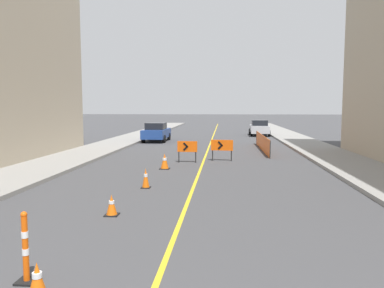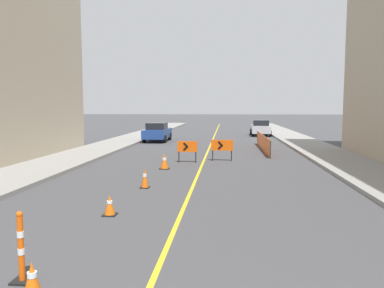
{
  "view_description": "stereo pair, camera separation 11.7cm",
  "coord_description": "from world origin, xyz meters",
  "px_view_note": "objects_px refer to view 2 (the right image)",
  "views": [
    {
      "loc": [
        1.1,
        0.45,
        2.91
      ],
      "look_at": [
        -0.56,
        19.65,
        1.0
      ],
      "focal_mm": 35.0,
      "sensor_mm": 36.0,
      "label": 1
    },
    {
      "loc": [
        1.21,
        0.46,
        2.91
      ],
      "look_at": [
        -0.56,
        19.65,
        1.0
      ],
      "focal_mm": 35.0,
      "sensor_mm": 36.0,
      "label": 2
    }
  ],
  "objects_px": {
    "traffic_cone_third": "(110,205)",
    "arrow_barricade_secondary": "(222,146)",
    "parked_car_curb_near": "(157,132)",
    "traffic_cone_fifth": "(164,161)",
    "traffic_cone_fourth": "(145,178)",
    "arrow_barricade_primary": "(187,147)",
    "parked_car_curb_mid": "(260,128)",
    "delineator_post_front": "(21,252)",
    "traffic_cone_second": "(32,280)"
  },
  "relations": [
    {
      "from": "arrow_barricade_secondary",
      "to": "parked_car_curb_near",
      "type": "height_order",
      "value": "parked_car_curb_near"
    },
    {
      "from": "parked_car_curb_near",
      "to": "arrow_barricade_secondary",
      "type": "bearing_deg",
      "value": -62.37
    },
    {
      "from": "traffic_cone_fourth",
      "to": "arrow_barricade_secondary",
      "type": "xyz_separation_m",
      "value": [
        2.69,
        7.04,
        0.46
      ]
    },
    {
      "from": "delineator_post_front",
      "to": "arrow_barricade_primary",
      "type": "xyz_separation_m",
      "value": [
        1.34,
        13.64,
        0.28
      ]
    },
    {
      "from": "traffic_cone_fourth",
      "to": "traffic_cone_third",
      "type": "bearing_deg",
      "value": -93.27
    },
    {
      "from": "parked_car_curb_mid",
      "to": "parked_car_curb_near",
      "type": "bearing_deg",
      "value": -140.3
    },
    {
      "from": "traffic_cone_fifth",
      "to": "delineator_post_front",
      "type": "xyz_separation_m",
      "value": [
        -0.48,
        -11.53,
        0.16
      ]
    },
    {
      "from": "arrow_barricade_secondary",
      "to": "parked_car_curb_near",
      "type": "xyz_separation_m",
      "value": [
        -5.61,
        11.14,
        -0.01
      ]
    },
    {
      "from": "arrow_barricade_primary",
      "to": "traffic_cone_second",
      "type": "bearing_deg",
      "value": -91.08
    },
    {
      "from": "traffic_cone_second",
      "to": "arrow_barricade_primary",
      "type": "bearing_deg",
      "value": 86.32
    },
    {
      "from": "arrow_barricade_primary",
      "to": "parked_car_curb_mid",
      "type": "height_order",
      "value": "parked_car_curb_mid"
    },
    {
      "from": "traffic_cone_third",
      "to": "delineator_post_front",
      "type": "relative_size",
      "value": 0.47
    },
    {
      "from": "traffic_cone_third",
      "to": "arrow_barricade_primary",
      "type": "bearing_deg",
      "value": 83.67
    },
    {
      "from": "traffic_cone_second",
      "to": "parked_car_curb_near",
      "type": "bearing_deg",
      "value": 96.36
    },
    {
      "from": "arrow_barricade_secondary",
      "to": "traffic_cone_fifth",
      "type": "bearing_deg",
      "value": -127.19
    },
    {
      "from": "traffic_cone_fourth",
      "to": "parked_car_curb_near",
      "type": "relative_size",
      "value": 0.17
    },
    {
      "from": "traffic_cone_fifth",
      "to": "arrow_barricade_secondary",
      "type": "relative_size",
      "value": 0.62
    },
    {
      "from": "delineator_post_front",
      "to": "arrow_barricade_primary",
      "type": "bearing_deg",
      "value": 84.4
    },
    {
      "from": "traffic_cone_second",
      "to": "arrow_barricade_primary",
      "type": "height_order",
      "value": "arrow_barricade_primary"
    },
    {
      "from": "traffic_cone_fourth",
      "to": "delineator_post_front",
      "type": "bearing_deg",
      "value": -93.53
    },
    {
      "from": "arrow_barricade_secondary",
      "to": "parked_car_curb_mid",
      "type": "bearing_deg",
      "value": 84.43
    },
    {
      "from": "arrow_barricade_primary",
      "to": "parked_car_curb_mid",
      "type": "relative_size",
      "value": 0.26
    },
    {
      "from": "traffic_cone_fifth",
      "to": "arrow_barricade_primary",
      "type": "bearing_deg",
      "value": 67.78
    },
    {
      "from": "delineator_post_front",
      "to": "traffic_cone_fourth",
      "type": "bearing_deg",
      "value": 86.47
    },
    {
      "from": "traffic_cone_fourth",
      "to": "traffic_cone_fifth",
      "type": "bearing_deg",
      "value": 89.72
    },
    {
      "from": "traffic_cone_second",
      "to": "arrow_barricade_secondary",
      "type": "height_order",
      "value": "arrow_barricade_secondary"
    },
    {
      "from": "traffic_cone_second",
      "to": "traffic_cone_fifth",
      "type": "relative_size",
      "value": 0.75
    },
    {
      "from": "parked_car_curb_near",
      "to": "parked_car_curb_mid",
      "type": "height_order",
      "value": "same"
    },
    {
      "from": "arrow_barricade_primary",
      "to": "parked_car_curb_near",
      "type": "height_order",
      "value": "parked_car_curb_near"
    },
    {
      "from": "delineator_post_front",
      "to": "parked_car_curb_near",
      "type": "bearing_deg",
      "value": 95.52
    },
    {
      "from": "traffic_cone_third",
      "to": "arrow_barricade_secondary",
      "type": "bearing_deg",
      "value": 74.62
    },
    {
      "from": "delineator_post_front",
      "to": "parked_car_curb_mid",
      "type": "bearing_deg",
      "value": 78.25
    },
    {
      "from": "arrow_barricade_primary",
      "to": "parked_car_curb_near",
      "type": "relative_size",
      "value": 0.26
    },
    {
      "from": "delineator_post_front",
      "to": "parked_car_curb_near",
      "type": "height_order",
      "value": "parked_car_curb_near"
    },
    {
      "from": "traffic_cone_fourth",
      "to": "traffic_cone_fifth",
      "type": "distance_m",
      "value": 4.16
    },
    {
      "from": "traffic_cone_fourth",
      "to": "arrow_barricade_secondary",
      "type": "distance_m",
      "value": 7.55
    },
    {
      "from": "traffic_cone_fifth",
      "to": "parked_car_curb_mid",
      "type": "xyz_separation_m",
      "value": [
        6.35,
        21.3,
        0.43
      ]
    },
    {
      "from": "traffic_cone_fifth",
      "to": "traffic_cone_fourth",
      "type": "bearing_deg",
      "value": -90.28
    },
    {
      "from": "delineator_post_front",
      "to": "arrow_barricade_secondary",
      "type": "xyz_separation_m",
      "value": [
        3.15,
        14.41,
        0.29
      ]
    },
    {
      "from": "traffic_cone_fourth",
      "to": "arrow_barricade_primary",
      "type": "relative_size",
      "value": 0.64
    },
    {
      "from": "traffic_cone_fourth",
      "to": "parked_car_curb_near",
      "type": "distance_m",
      "value": 18.41
    },
    {
      "from": "delineator_post_front",
      "to": "parked_car_curb_mid",
      "type": "relative_size",
      "value": 0.28
    },
    {
      "from": "traffic_cone_fourth",
      "to": "arrow_barricade_primary",
      "type": "xyz_separation_m",
      "value": [
        0.88,
        6.28,
        0.44
      ]
    },
    {
      "from": "parked_car_curb_mid",
      "to": "arrow_barricade_secondary",
      "type": "bearing_deg",
      "value": -99.7
    },
    {
      "from": "traffic_cone_fourth",
      "to": "arrow_barricade_secondary",
      "type": "bearing_deg",
      "value": 69.07
    },
    {
      "from": "traffic_cone_second",
      "to": "traffic_cone_third",
      "type": "height_order",
      "value": "traffic_cone_third"
    },
    {
      "from": "parked_car_curb_near",
      "to": "traffic_cone_fifth",
      "type": "bearing_deg",
      "value": -77.27
    },
    {
      "from": "traffic_cone_fifth",
      "to": "delineator_post_front",
      "type": "height_order",
      "value": "delineator_post_front"
    },
    {
      "from": "delineator_post_front",
      "to": "arrow_barricade_secondary",
      "type": "distance_m",
      "value": 14.75
    },
    {
      "from": "traffic_cone_third",
      "to": "traffic_cone_fifth",
      "type": "relative_size",
      "value": 0.77
    }
  ]
}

